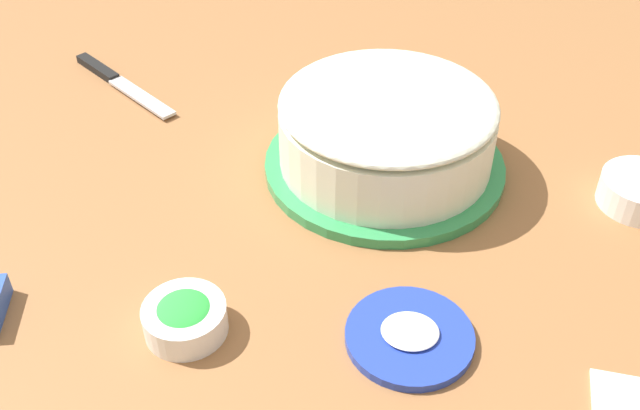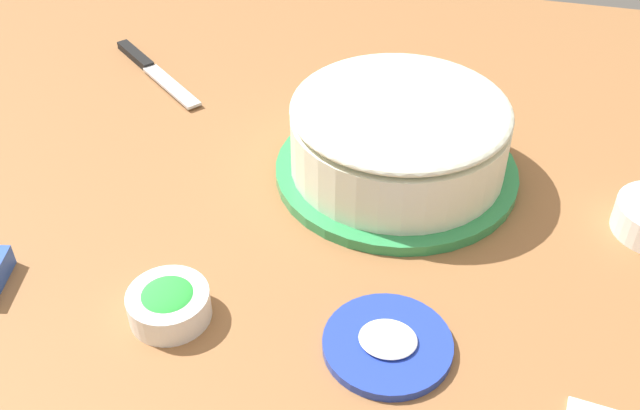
{
  "view_description": "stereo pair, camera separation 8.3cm",
  "coord_description": "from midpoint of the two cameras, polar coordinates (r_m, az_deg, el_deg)",
  "views": [
    {
      "loc": [
        -0.11,
        0.57,
        0.56
      ],
      "look_at": [
        -0.04,
        -0.07,
        0.04
      ],
      "focal_mm": 41.59,
      "sensor_mm": 36.0,
      "label": 1
    },
    {
      "loc": [
        -0.19,
        0.56,
        0.56
      ],
      "look_at": [
        -0.04,
        -0.07,
        0.04
      ],
      "focal_mm": 41.59,
      "sensor_mm": 36.0,
      "label": 2
    }
  ],
  "objects": [
    {
      "name": "spreading_knife",
      "position": [
        1.17,
        -17.5,
        9.13
      ],
      "size": [
        0.2,
        0.16,
        0.01
      ],
      "color": "silver",
      "rests_on": "ground_plane"
    },
    {
      "name": "frosting_tub_lid",
      "position": [
        0.73,
        3.66,
        -10.17
      ],
      "size": [
        0.13,
        0.13,
        0.02
      ],
      "color": "#233DAD",
      "rests_on": "ground_plane"
    },
    {
      "name": "ground_plane",
      "position": [
        0.81,
        -6.05,
        -4.79
      ],
      "size": [
        1.54,
        1.54,
        0.0
      ],
      "primitive_type": "plane",
      "color": "#936038"
    },
    {
      "name": "sprinkle_bowl_green",
      "position": [
        0.75,
        -13.53,
        -8.53
      ],
      "size": [
        0.08,
        0.08,
        0.04
      ],
      "color": "white",
      "rests_on": "ground_plane"
    },
    {
      "name": "frosted_cake",
      "position": [
        0.91,
        2.52,
        5.45
      ],
      "size": [
        0.3,
        0.3,
        0.12
      ],
      "color": "#339351",
      "rests_on": "ground_plane"
    }
  ]
}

